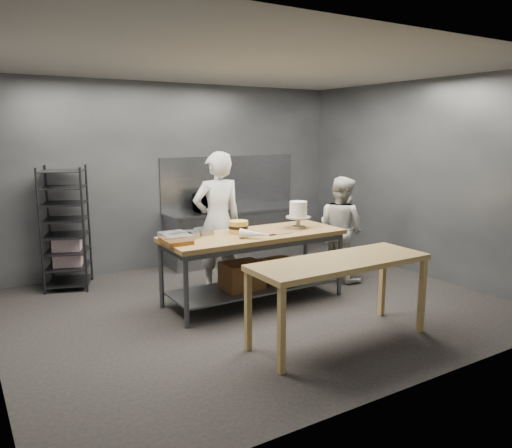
% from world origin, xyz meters
% --- Properties ---
extents(ground, '(6.00, 6.00, 0.00)m').
position_xyz_m(ground, '(0.00, 0.00, 0.00)').
color(ground, black).
rests_on(ground, ground).
extents(back_wall, '(6.00, 0.04, 3.00)m').
position_xyz_m(back_wall, '(0.00, 2.50, 1.50)').
color(back_wall, '#4C4F54').
rests_on(back_wall, ground).
extents(work_table, '(2.40, 0.90, 0.92)m').
position_xyz_m(work_table, '(0.11, 0.17, 0.57)').
color(work_table, olive).
rests_on(work_table, ground).
extents(near_counter, '(2.00, 0.70, 0.90)m').
position_xyz_m(near_counter, '(0.20, -1.39, 0.81)').
color(near_counter, olive).
rests_on(near_counter, ground).
extents(back_counter, '(2.60, 0.60, 0.90)m').
position_xyz_m(back_counter, '(1.00, 2.18, 0.45)').
color(back_counter, slate).
rests_on(back_counter, ground).
extents(splashback_panel, '(2.60, 0.02, 0.90)m').
position_xyz_m(splashback_panel, '(1.00, 2.48, 1.35)').
color(splashback_panel, slate).
rests_on(splashback_panel, back_counter).
extents(speed_rack, '(0.78, 0.82, 1.75)m').
position_xyz_m(speed_rack, '(-1.88, 2.10, 0.86)').
color(speed_rack, black).
rests_on(speed_rack, ground).
extents(chef_behind, '(0.75, 0.52, 1.96)m').
position_xyz_m(chef_behind, '(-0.07, 0.89, 0.98)').
color(chef_behind, silver).
rests_on(chef_behind, ground).
extents(chef_right, '(0.73, 0.86, 1.57)m').
position_xyz_m(chef_right, '(1.73, 0.35, 0.78)').
color(chef_right, beige).
rests_on(chef_right, ground).
extents(microwave, '(0.54, 0.37, 0.30)m').
position_xyz_m(microwave, '(0.49, 2.18, 1.05)').
color(microwave, black).
rests_on(microwave, back_counter).
extents(frosted_cake_stand, '(0.34, 0.34, 0.37)m').
position_xyz_m(frosted_cake_stand, '(0.80, 0.17, 1.15)').
color(frosted_cake_stand, '#AAA088').
rests_on(frosted_cake_stand, work_table).
extents(layer_cake, '(0.25, 0.25, 0.16)m').
position_xyz_m(layer_cake, '(-0.07, 0.30, 1.00)').
color(layer_cake, '#EDAE4B').
rests_on(layer_cake, work_table).
extents(cake_pans, '(0.70, 0.42, 0.07)m').
position_xyz_m(cake_pans, '(-0.77, 0.36, 0.96)').
color(cake_pans, gray).
rests_on(cake_pans, work_table).
extents(piping_bag, '(0.35, 0.36, 0.12)m').
position_xyz_m(piping_bag, '(-0.08, -0.13, 0.98)').
color(piping_bag, white).
rests_on(piping_bag, work_table).
extents(offset_spatula, '(0.36, 0.02, 0.02)m').
position_xyz_m(offset_spatula, '(0.30, -0.07, 0.93)').
color(offset_spatula, slate).
rests_on(offset_spatula, work_table).
extents(pastry_clamshells, '(0.32, 0.44, 0.11)m').
position_xyz_m(pastry_clamshells, '(-1.00, 0.18, 0.98)').
color(pastry_clamshells, '#A55821').
rests_on(pastry_clamshells, work_table).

